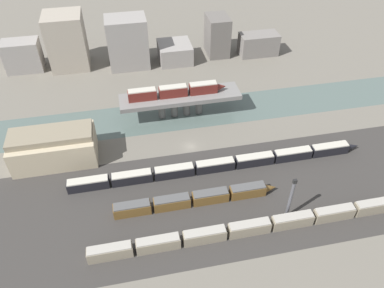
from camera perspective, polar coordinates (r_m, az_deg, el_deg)
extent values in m
plane|color=#666056|center=(126.08, -0.25, -0.37)|extent=(400.00, 400.00, 0.00)
cube|color=#33302D|center=(109.66, 2.24, -8.53)|extent=(280.00, 42.00, 0.01)
cube|color=#4C5B56|center=(140.23, -1.74, 4.54)|extent=(320.00, 18.54, 0.01)
cube|color=slate|center=(135.74, -1.81, 7.18)|extent=(43.51, 9.94, 1.61)
cylinder|color=slate|center=(137.43, -4.63, 5.35)|extent=(2.52, 2.52, 6.99)
cylinder|color=slate|center=(137.89, -2.72, 5.59)|extent=(2.52, 2.52, 6.99)
cylinder|color=slate|center=(138.51, -0.82, 5.81)|extent=(2.52, 2.52, 6.99)
cylinder|color=slate|center=(139.27, 1.06, 6.03)|extent=(2.52, 2.52, 6.99)
cube|color=#5B1E19|center=(133.14, -7.58, 7.40)|extent=(10.00, 3.13, 3.57)
cube|color=#B7B2A3|center=(132.06, -7.66, 8.12)|extent=(9.60, 2.88, 0.40)
cube|color=#5B1E19|center=(133.99, -2.89, 7.97)|extent=(10.00, 3.13, 3.57)
cube|color=#B7B2A3|center=(132.91, -2.92, 8.69)|extent=(9.60, 2.88, 0.40)
cube|color=#5B1E19|center=(135.72, 1.71, 8.49)|extent=(10.00, 3.13, 3.57)
cube|color=#B7B2A3|center=(134.66, 1.73, 9.20)|extent=(9.60, 2.88, 0.40)
cone|color=#5B1E19|center=(137.30, 4.49, 8.70)|extent=(3.50, 2.81, 2.81)
cube|color=gray|center=(99.25, -12.37, -15.84)|extent=(11.27, 2.77, 3.57)
cube|color=#9E998E|center=(97.62, -12.54, -15.20)|extent=(10.82, 2.55, 0.40)
cube|color=gray|center=(98.82, -5.16, -14.95)|extent=(11.27, 2.77, 3.57)
cube|color=#9E998E|center=(97.18, -5.23, -14.30)|extent=(10.82, 2.55, 0.40)
cube|color=gray|center=(99.86, 1.93, -13.85)|extent=(11.27, 2.77, 3.57)
cube|color=#9E998E|center=(98.25, 1.96, -13.18)|extent=(10.82, 2.55, 0.40)
cube|color=gray|center=(102.34, 8.71, -12.59)|extent=(11.27, 2.77, 3.57)
cube|color=#9E998E|center=(100.76, 8.83, -11.92)|extent=(10.82, 2.55, 0.40)
cube|color=gray|center=(106.15, 15.03, -11.26)|extent=(11.27, 2.77, 3.57)
cube|color=#9E998E|center=(104.63, 15.22, -10.59)|extent=(10.82, 2.55, 0.40)
cube|color=gray|center=(111.16, 20.78, -9.91)|extent=(11.27, 2.77, 3.57)
cube|color=#9E998E|center=(109.70, 21.03, -9.25)|extent=(10.82, 2.55, 0.40)
cube|color=gray|center=(117.20, 25.95, -8.61)|extent=(11.27, 2.77, 3.57)
cube|color=#9E998E|center=(115.82, 26.24, -7.96)|extent=(10.82, 2.55, 0.40)
cube|color=brown|center=(106.59, -9.09, -9.78)|extent=(10.34, 3.11, 3.36)
cube|color=#4C4C4C|center=(105.15, -9.20, -9.13)|extent=(9.93, 2.86, 0.40)
cube|color=brown|center=(106.85, -3.08, -8.96)|extent=(10.34, 3.11, 3.36)
cube|color=#4C4C4C|center=(105.42, -3.11, -8.30)|extent=(9.93, 2.86, 0.40)
cube|color=brown|center=(108.28, 2.81, -8.05)|extent=(10.34, 3.11, 3.36)
cube|color=#4C4C4C|center=(106.86, 2.85, -7.39)|extent=(9.93, 2.86, 0.40)
cube|color=brown|center=(110.81, 8.47, -7.10)|extent=(10.34, 3.11, 3.36)
cube|color=#4C4C4C|center=(109.43, 8.57, -6.45)|extent=(9.93, 2.86, 0.40)
cone|color=brown|center=(113.05, 11.84, -6.56)|extent=(3.62, 2.80, 2.80)
cube|color=black|center=(115.69, -15.51, -5.94)|extent=(12.25, 3.02, 3.17)
cube|color=#B7B2A3|center=(114.44, -15.66, -5.33)|extent=(11.76, 2.78, 0.40)
cube|color=black|center=(114.73, -9.12, -5.14)|extent=(12.25, 3.02, 3.17)
cube|color=#B7B2A3|center=(113.47, -9.22, -4.52)|extent=(11.76, 2.78, 0.40)
cube|color=black|center=(115.22, -2.73, -4.27)|extent=(12.25, 3.02, 3.17)
cube|color=#B7B2A3|center=(113.96, -2.76, -3.64)|extent=(11.76, 2.78, 0.40)
cube|color=black|center=(117.13, 3.51, -3.37)|extent=(12.25, 3.02, 3.17)
cube|color=#B7B2A3|center=(115.89, 3.55, -2.74)|extent=(11.76, 2.78, 0.40)
cube|color=black|center=(120.41, 9.48, -2.47)|extent=(12.25, 3.02, 3.17)
cube|color=#B7B2A3|center=(119.20, 9.57, -1.85)|extent=(11.76, 2.78, 0.40)
cube|color=black|center=(124.94, 15.06, -1.61)|extent=(12.25, 3.02, 3.17)
cube|color=#B7B2A3|center=(123.77, 15.20, -1.00)|extent=(11.76, 2.78, 0.40)
cube|color=black|center=(130.59, 20.21, -0.79)|extent=(12.25, 3.02, 3.17)
cube|color=#B7B2A3|center=(129.48, 20.39, -0.20)|extent=(11.76, 2.78, 0.40)
cone|color=black|center=(134.83, 23.24, -0.36)|extent=(4.29, 2.72, 2.72)
cube|color=tan|center=(126.16, -20.23, -0.66)|extent=(25.82, 13.53, 9.18)
cube|color=#7C725C|center=(122.74, -20.83, 1.29)|extent=(25.30, 9.47, 2.02)
cylinder|color=#4C4C51|center=(103.87, 14.70, -8.34)|extent=(0.89, 0.89, 13.60)
cube|color=black|center=(98.54, 15.42, -5.53)|extent=(1.00, 0.70, 1.20)
cube|color=gray|center=(180.04, -24.37, 12.15)|extent=(15.10, 9.25, 13.28)
cube|color=gray|center=(173.91, -18.54, 14.65)|extent=(15.75, 14.89, 23.50)
cube|color=gray|center=(168.54, -9.78, 15.01)|extent=(16.99, 12.52, 21.83)
cube|color=gray|center=(173.37, -2.64, 13.80)|extent=(14.44, 14.58, 8.16)
cube|color=#605B56|center=(177.60, 3.88, 16.16)|extent=(9.46, 12.92, 17.71)
cube|color=slate|center=(181.08, 10.09, 14.75)|extent=(17.53, 8.99, 9.77)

